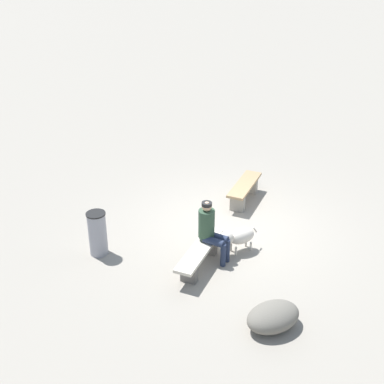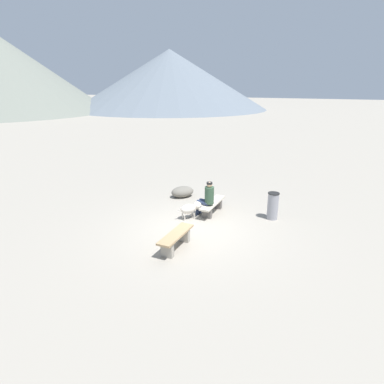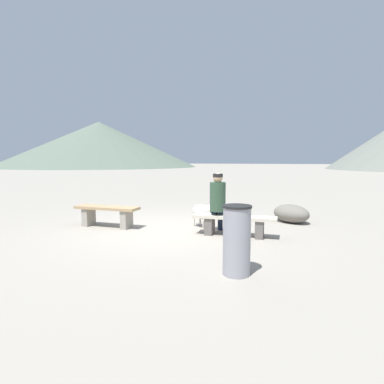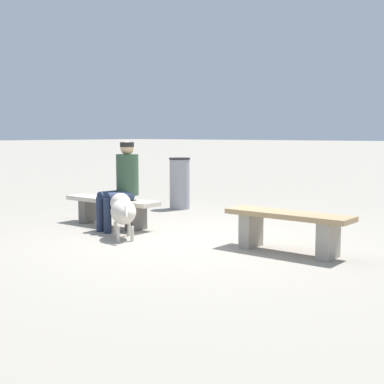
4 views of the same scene
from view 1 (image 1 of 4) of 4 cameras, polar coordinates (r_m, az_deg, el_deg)
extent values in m
cube|color=gray|center=(11.42, 4.04, -4.20)|extent=(210.00, 210.00, 0.06)
cube|color=gray|center=(12.88, 6.57, 0.80)|extent=(0.15, 0.34, 0.42)
cube|color=gray|center=(12.03, 5.13, -1.18)|extent=(0.15, 0.34, 0.42)
cube|color=#A3845B|center=(12.34, 5.92, 0.83)|extent=(1.52, 0.42, 0.06)
cube|color=#605B56|center=(10.46, 1.93, -6.02)|extent=(0.16, 0.31, 0.36)
cube|color=#605B56|center=(9.69, -0.32, -9.08)|extent=(0.16, 0.31, 0.36)
cube|color=beige|center=(9.95, 0.86, -6.50)|extent=(1.69, 0.38, 0.06)
cylinder|color=#2D4733|center=(10.01, 1.64, -3.56)|extent=(0.32, 0.32, 0.60)
sphere|color=#D8A87F|center=(9.81, 1.67, -1.63)|extent=(0.19, 0.19, 0.19)
cylinder|color=black|center=(9.79, 1.67, -1.36)|extent=(0.20, 0.20, 0.07)
cylinder|color=#232D47|center=(10.01, 2.45, -5.56)|extent=(0.20, 0.44, 0.15)
cylinder|color=#232D47|center=(10.07, 3.51, -7.07)|extent=(0.11, 0.11, 0.50)
cylinder|color=#232D47|center=(10.15, 2.92, -5.09)|extent=(0.20, 0.44, 0.15)
cylinder|color=#232D47|center=(10.20, 3.96, -6.58)|extent=(0.11, 0.11, 0.50)
ellipsoid|color=beige|center=(10.48, 5.57, -4.91)|extent=(0.66, 0.61, 0.33)
sphere|color=beige|center=(10.27, 3.92, -5.12)|extent=(0.29, 0.29, 0.29)
cylinder|color=beige|center=(10.47, 4.94, -6.63)|extent=(0.04, 0.04, 0.20)
cylinder|color=beige|center=(10.60, 4.40, -6.15)|extent=(0.04, 0.04, 0.20)
cylinder|color=beige|center=(10.65, 6.61, -6.08)|extent=(0.04, 0.04, 0.20)
cylinder|color=beige|center=(10.77, 6.05, -5.62)|extent=(0.04, 0.04, 0.20)
cylinder|color=beige|center=(10.61, 7.06, -4.22)|extent=(0.11, 0.10, 0.15)
cylinder|color=gray|center=(10.47, -10.54, -4.67)|extent=(0.37, 0.37, 0.92)
cylinder|color=black|center=(10.23, -10.76, -2.42)|extent=(0.39, 0.39, 0.03)
ellipsoid|color=#6B665B|center=(8.78, 9.07, -13.65)|extent=(1.15, 1.10, 0.44)
camera|label=2|loc=(19.23, 1.85, 23.02)|focal=30.09mm
camera|label=3|loc=(12.15, -28.73, 2.72)|focal=28.55mm
camera|label=4|loc=(14.42, 31.16, 4.93)|focal=49.47mm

